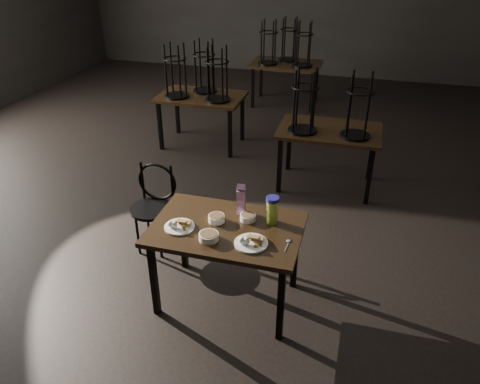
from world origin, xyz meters
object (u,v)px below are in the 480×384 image
(juice_carton, at_px, (241,200))
(bentwood_chair, at_px, (154,201))
(water_bottle, at_px, (272,210))
(main_table, at_px, (227,235))

(juice_carton, xyz_separation_m, bentwood_chair, (-0.97, 0.34, -0.36))
(water_bottle, xyz_separation_m, bentwood_chair, (-1.25, 0.41, -0.35))
(main_table, distance_m, water_bottle, 0.42)
(juice_carton, distance_m, bentwood_chair, 1.09)
(water_bottle, bearing_deg, juice_carton, 165.12)
(main_table, relative_size, water_bottle, 5.13)
(main_table, xyz_separation_m, bentwood_chair, (-0.91, 0.57, -0.16))
(main_table, distance_m, bentwood_chair, 1.09)
(juice_carton, distance_m, water_bottle, 0.29)
(main_table, relative_size, bentwood_chair, 1.38)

